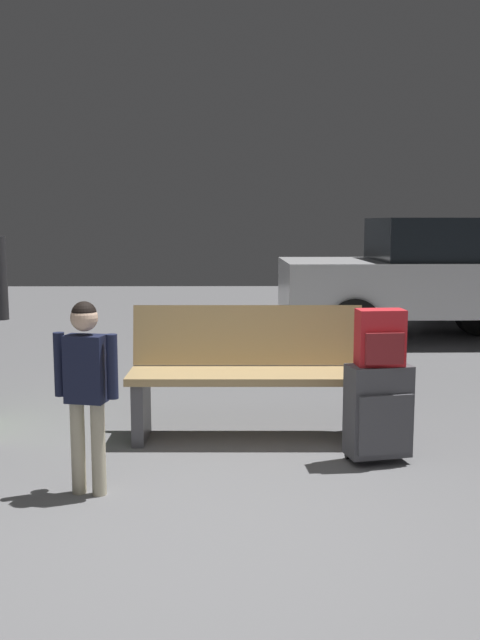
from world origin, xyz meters
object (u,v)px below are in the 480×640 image
object	(u,v)px
parked_car_near	(450,275)
backpack_bright	(380,338)
child	(86,377)
bench	(248,373)
suitcase	(379,411)

from	to	relation	value
parked_car_near	backpack_bright	bearing A→B (deg)	-111.77
child	parked_car_near	world-z (taller)	parked_car_near
bench	parked_car_near	world-z (taller)	parked_car_near
bench	child	size ratio (longest dim) A/B	1.53
backpack_bright	child	bearing A→B (deg)	-163.63
bench	parked_car_near	bearing A→B (deg)	57.15
suitcase	parked_car_near	xyz separation A→B (m)	(1.83, 4.59, 0.48)
child	parked_car_near	size ratio (longest dim) A/B	0.26
child	parked_car_near	distance (m)	6.17
bench	child	world-z (taller)	child
child	parked_car_near	xyz separation A→B (m)	(3.50, 5.08, 0.16)
suitcase	parked_car_near	bearing A→B (deg)	68.24
backpack_bright	parked_car_near	size ratio (longest dim) A/B	0.08
suitcase	backpack_bright	world-z (taller)	backpack_bright
suitcase	parked_car_near	world-z (taller)	parked_car_near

